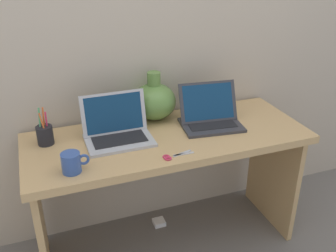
% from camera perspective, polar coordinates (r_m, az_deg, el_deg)
% --- Properties ---
extents(ground_plane, '(6.00, 6.00, 0.00)m').
position_cam_1_polar(ground_plane, '(2.35, 0.00, -16.75)').
color(ground_plane, slate).
extents(back_wall, '(4.40, 0.04, 2.40)m').
position_cam_1_polar(back_wall, '(2.06, -3.15, 14.88)').
color(back_wall, '#BCAD99').
rests_on(back_wall, ground).
extents(desk, '(1.43, 0.56, 0.71)m').
position_cam_1_polar(desk, '(2.02, 0.00, -5.15)').
color(desk, tan).
rests_on(desk, ground).
extents(laptop_left, '(0.32, 0.23, 0.22)m').
position_cam_1_polar(laptop_left, '(1.90, -7.59, -0.28)').
color(laptop_left, '#B2B2B7').
rests_on(laptop_left, desk).
extents(laptop_right, '(0.33, 0.26, 0.21)m').
position_cam_1_polar(laptop_right, '(2.05, 6.20, 1.75)').
color(laptop_right, '#333338').
rests_on(laptop_right, desk).
extents(green_vase, '(0.24, 0.24, 0.26)m').
position_cam_1_polar(green_vase, '(2.09, -2.07, 3.77)').
color(green_vase, '#5B843D').
rests_on(green_vase, desk).
extents(coffee_mug, '(0.12, 0.08, 0.09)m').
position_cam_1_polar(coffee_mug, '(1.68, -14.08, -5.28)').
color(coffee_mug, '#335199').
rests_on(coffee_mug, desk).
extents(pen_cup, '(0.08, 0.08, 0.18)m').
position_cam_1_polar(pen_cup, '(1.93, -17.77, -1.21)').
color(pen_cup, black).
rests_on(pen_cup, desk).
extents(scissors, '(0.15, 0.06, 0.01)m').
position_cam_1_polar(scissors, '(1.75, 0.69, -4.49)').
color(scissors, '#B7B7BC').
rests_on(scissors, desk).
extents(power_brick, '(0.07, 0.07, 0.03)m').
position_cam_1_polar(power_brick, '(2.46, -1.26, -14.05)').
color(power_brick, white).
rests_on(power_brick, ground).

